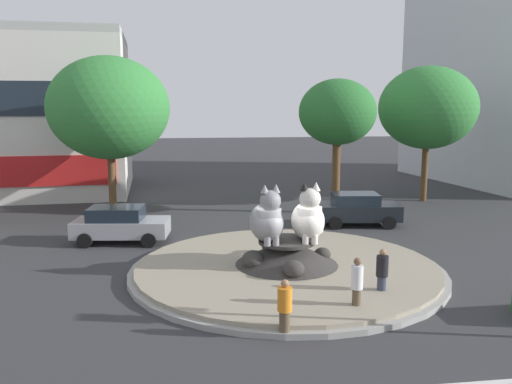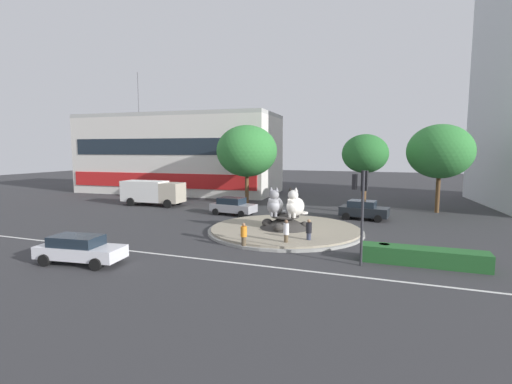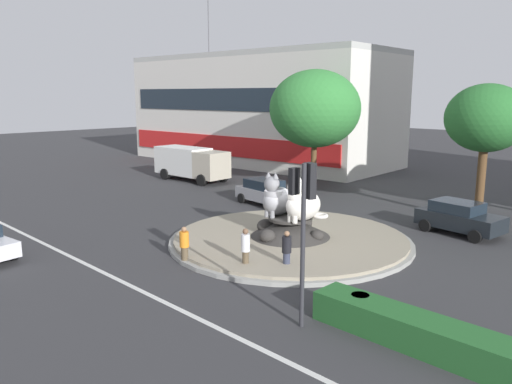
# 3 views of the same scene
# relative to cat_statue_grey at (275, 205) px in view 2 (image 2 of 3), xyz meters

# --- Properties ---
(ground_plane) EXTENTS (160.00, 160.00, 0.00)m
(ground_plane) POSITION_rel_cat_statue_grey_xyz_m (0.75, 0.14, -2.01)
(ground_plane) COLOR #333335
(lane_centreline) EXTENTS (112.00, 0.20, 0.01)m
(lane_centreline) POSITION_rel_cat_statue_grey_xyz_m (0.75, -8.14, -2.01)
(lane_centreline) COLOR silver
(lane_centreline) RESTS_ON ground
(roundabout_island) EXTENTS (11.42, 11.42, 1.23)m
(roundabout_island) POSITION_rel_cat_statue_grey_xyz_m (0.74, 0.13, -1.69)
(roundabout_island) COLOR gray
(roundabout_island) RESTS_ON ground
(cat_statue_grey) EXTENTS (1.41, 2.19, 2.14)m
(cat_statue_grey) POSITION_rel_cat_statue_grey_xyz_m (0.00, 0.00, 0.00)
(cat_statue_grey) COLOR gray
(cat_statue_grey) RESTS_ON roundabout_island
(cat_statue_white) EXTENTS (1.50, 2.16, 2.18)m
(cat_statue_white) POSITION_rel_cat_statue_grey_xyz_m (1.51, 0.04, 0.02)
(cat_statue_white) COLOR silver
(cat_statue_white) RESTS_ON roundabout_island
(traffic_light_mast) EXTENTS (0.79, 0.46, 4.98)m
(traffic_light_mast) POSITION_rel_cat_statue_grey_xyz_m (6.63, -6.17, 1.64)
(traffic_light_mast) COLOR #2D2D33
(traffic_light_mast) RESTS_ON ground
(shophouse_block) EXTENTS (28.11, 12.80, 16.52)m
(shophouse_block) POSITION_rel_cat_statue_grey_xyz_m (-20.63, 20.30, 3.42)
(shophouse_block) COLOR silver
(shophouse_block) RESTS_ON ground
(clipped_hedge_strip) EXTENTS (6.29, 1.20, 0.90)m
(clipped_hedge_strip) POSITION_rel_cat_statue_grey_xyz_m (9.76, -5.04, -1.56)
(clipped_hedge_strip) COLOR #235B28
(clipped_hedge_strip) RESTS_ON ground
(broadleaf_tree_behind_island) EXTENTS (6.55, 6.55, 8.67)m
(broadleaf_tree_behind_island) POSITION_rel_cat_statue_grey_xyz_m (-6.88, 11.67, 3.87)
(broadleaf_tree_behind_island) COLOR brown
(broadleaf_tree_behind_island) RESTS_ON ground
(second_tree_near_tower) EXTENTS (4.27, 4.27, 7.48)m
(second_tree_near_tower) POSITION_rel_cat_statue_grey_xyz_m (5.55, 10.43, 3.61)
(second_tree_near_tower) COLOR brown
(second_tree_near_tower) RESTS_ON ground
(third_tree_left) EXTENTS (6.03, 6.03, 8.44)m
(third_tree_left) POSITION_rel_cat_statue_grey_xyz_m (12.18, 13.35, 3.86)
(third_tree_left) COLOR brown
(third_tree_left) RESTS_ON ground
(pedestrian_orange_shirt) EXTENTS (0.39, 0.39, 1.60)m
(pedestrian_orange_shirt) POSITION_rel_cat_statue_grey_xyz_m (-0.36, -5.26, -1.18)
(pedestrian_orange_shirt) COLOR brown
(pedestrian_orange_shirt) RESTS_ON ground
(pedestrian_black_shirt) EXTENTS (0.38, 0.38, 1.64)m
(pedestrian_black_shirt) POSITION_rel_cat_statue_grey_xyz_m (3.19, -2.93, -1.15)
(pedestrian_black_shirt) COLOR #33384C
(pedestrian_black_shirt) RESTS_ON ground
(pedestrian_white_shirt) EXTENTS (0.35, 0.35, 1.73)m
(pedestrian_white_shirt) POSITION_rel_cat_statue_grey_xyz_m (2.00, -4.05, -1.09)
(pedestrian_white_shirt) COLOR brown
(pedestrian_white_shirt) RESTS_ON ground
(sedan_on_far_lane) EXTENTS (4.83, 2.39, 1.50)m
(sedan_on_far_lane) POSITION_rel_cat_statue_grey_xyz_m (-7.43, -11.10, -1.22)
(sedan_on_far_lane) COLOR silver
(sedan_on_far_lane) RESTS_ON ground
(hatchback_near_shophouse) EXTENTS (4.23, 2.49, 1.64)m
(hatchback_near_shophouse) POSITION_rel_cat_statue_grey_xyz_m (5.81, 7.24, -1.16)
(hatchback_near_shophouse) COLOR black
(hatchback_near_shophouse) RESTS_ON ground
(parked_car_right) EXTENTS (4.32, 2.44, 1.61)m
(parked_car_right) POSITION_rel_cat_statue_grey_xyz_m (-5.77, 5.35, -1.17)
(parked_car_right) COLOR #99999E
(parked_car_right) RESTS_ON ground
(delivery_box_truck) EXTENTS (6.93, 2.80, 2.65)m
(delivery_box_truck) POSITION_rel_cat_statue_grey_xyz_m (-16.32, 7.73, -0.51)
(delivery_box_truck) COLOR #B7AD99
(delivery_box_truck) RESTS_ON ground
(litter_bin) EXTENTS (0.56, 0.56, 0.90)m
(litter_bin) POSITION_rel_cat_statue_grey_xyz_m (7.79, -4.82, -1.56)
(litter_bin) COLOR #2D4233
(litter_bin) RESTS_ON ground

